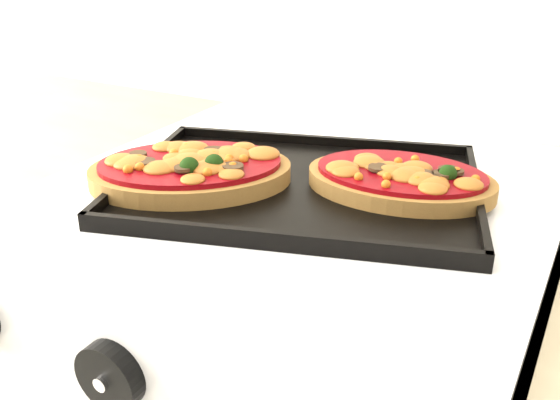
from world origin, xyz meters
The scene contains 5 objects.
control_panel centered at (0.01, 1.39, 0.85)m, with size 0.60×0.02×0.09m, color white.
knob_center centered at (0.00, 1.37, 0.85)m, with size 0.06×0.06×0.02m, color black.
baking_tray centered at (0.02, 1.68, 0.92)m, with size 0.41×0.30×0.02m, color black.
pizza_left centered at (-0.10, 1.62, 0.94)m, with size 0.24×0.16×0.03m, color olive, non-canonical shape.
pizza_right centered at (0.13, 1.72, 0.94)m, with size 0.22×0.15×0.03m, color olive, non-canonical shape.
Camera 1 is at (0.33, 1.07, 1.21)m, focal length 40.00 mm.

